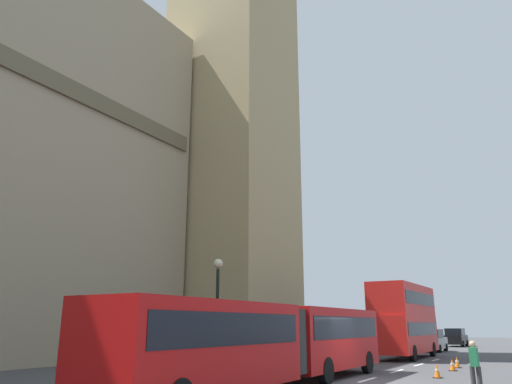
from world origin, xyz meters
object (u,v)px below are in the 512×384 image
at_px(sedan_lead, 432,340).
at_px(traffic_cone_middle, 452,365).
at_px(sedan_trailing, 456,337).
at_px(pedestrian_near_cones, 475,365).
at_px(double_decker_bus, 404,317).
at_px(street_lamp, 217,306).
at_px(articulated_bus, 275,338).
at_px(traffic_cone_west, 437,371).
at_px(traffic_cone_east, 457,362).

height_order(sedan_lead, traffic_cone_middle, sedan_lead).
height_order(sedan_trailing, pedestrian_near_cones, sedan_trailing).
bearing_deg(double_decker_bus, street_lamp, 164.43).
bearing_deg(street_lamp, sedan_lead, -9.24).
height_order(articulated_bus, double_decker_bus, double_decker_bus).
relative_size(sedan_lead, traffic_cone_middle, 7.59).
bearing_deg(sedan_trailing, pedestrian_near_cones, -169.97).
height_order(street_lamp, pedestrian_near_cones, street_lamp).
relative_size(traffic_cone_middle, street_lamp, 0.11).
height_order(double_decker_bus, traffic_cone_west, double_decker_bus).
xyz_separation_m(articulated_bus, street_lamp, (2.65, 4.51, 1.31)).
height_order(traffic_cone_west, traffic_cone_middle, same).
height_order(double_decker_bus, sedan_lead, double_decker_bus).
relative_size(sedan_trailing, street_lamp, 0.83).
bearing_deg(traffic_cone_middle, articulated_bus, 157.59).
distance_m(double_decker_bus, traffic_cone_west, 13.19).
relative_size(sedan_trailing, traffic_cone_east, 7.59).
height_order(traffic_cone_east, street_lamp, street_lamp).
distance_m(sedan_trailing, traffic_cone_east, 28.42).
bearing_deg(traffic_cone_middle, sedan_lead, 14.33).
distance_m(double_decker_bus, sedan_trailing, 21.80).
distance_m(sedan_lead, traffic_cone_east, 16.73).
bearing_deg(sedan_lead, street_lamp, 170.76).
relative_size(sedan_trailing, traffic_cone_west, 7.59).
bearing_deg(sedan_lead, traffic_cone_west, -168.06).
relative_size(traffic_cone_middle, traffic_cone_east, 1.00).
height_order(traffic_cone_west, traffic_cone_east, same).
distance_m(traffic_cone_middle, pedestrian_near_cones, 8.66).
bearing_deg(sedan_lead, traffic_cone_east, -164.29).
bearing_deg(traffic_cone_east, double_decker_bus, 33.83).
bearing_deg(articulated_bus, street_lamp, 59.58).
xyz_separation_m(traffic_cone_middle, pedestrian_near_cones, (-8.36, -2.18, 0.63)).
relative_size(traffic_cone_west, street_lamp, 0.11).
bearing_deg(articulated_bus, double_decker_bus, 0.01).
bearing_deg(traffic_cone_east, street_lamp, 138.37).
xyz_separation_m(traffic_cone_east, pedestrian_near_cones, (-10.34, -2.27, 0.63)).
bearing_deg(sedan_trailing, traffic_cone_middle, -171.27).
relative_size(street_lamp, pedestrian_near_cones, 3.12).
height_order(double_decker_bus, traffic_cone_middle, double_decker_bus).
height_order(double_decker_bus, sedan_trailing, double_decker_bus).
relative_size(sedan_lead, traffic_cone_east, 7.59).
bearing_deg(sedan_lead, sedan_trailing, -0.03).
distance_m(traffic_cone_west, pedestrian_near_cones, 4.99).
relative_size(double_decker_bus, traffic_cone_west, 15.61).
relative_size(sedan_lead, traffic_cone_west, 7.59).
bearing_deg(traffic_cone_east, pedestrian_near_cones, -167.61).
relative_size(articulated_bus, traffic_cone_middle, 29.28).
bearing_deg(street_lamp, sedan_trailing, -6.36).
relative_size(sedan_trailing, traffic_cone_middle, 7.59).
bearing_deg(traffic_cone_middle, traffic_cone_east, 2.69).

